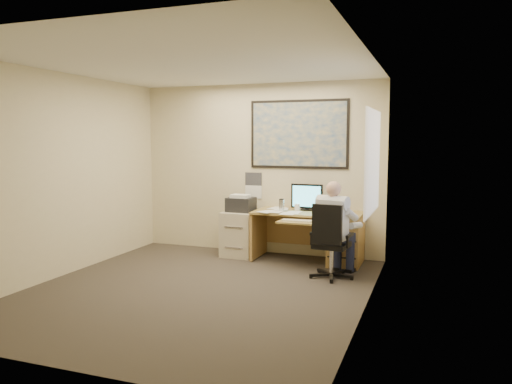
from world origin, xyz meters
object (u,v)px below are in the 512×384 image
(person, at_px, (332,229))
(office_chair, at_px, (331,257))
(filing_cabinet, at_px, (241,229))
(desk, at_px, (330,233))

(person, bearing_deg, office_chair, -70.86)
(filing_cabinet, bearing_deg, office_chair, -26.25)
(filing_cabinet, height_order, person, person)
(office_chair, distance_m, person, 0.36)
(filing_cabinet, height_order, office_chair, office_chair)
(desk, relative_size, office_chair, 1.60)
(filing_cabinet, bearing_deg, desk, 0.91)
(filing_cabinet, xyz_separation_m, office_chair, (1.60, -0.83, -0.12))
(filing_cabinet, distance_m, office_chair, 1.81)
(desk, distance_m, person, 0.80)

